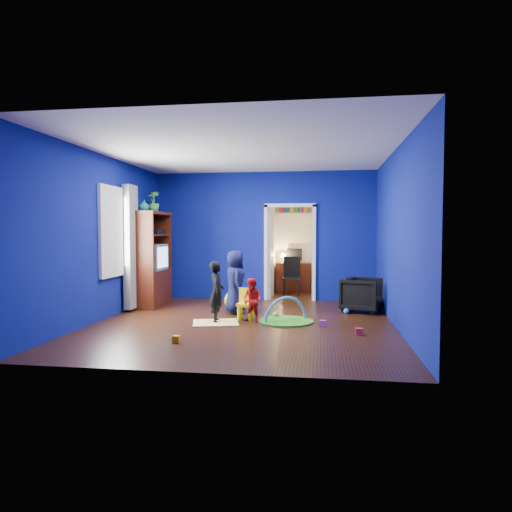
# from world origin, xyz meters

# --- Properties ---
(floor) EXTENTS (5.00, 5.50, 0.01)m
(floor) POSITION_xyz_m (0.00, 0.00, 0.00)
(floor) COLOR black
(floor) RESTS_ON ground
(ceiling) EXTENTS (5.00, 5.50, 0.01)m
(ceiling) POSITION_xyz_m (0.00, 0.00, 2.90)
(ceiling) COLOR white
(ceiling) RESTS_ON wall_back
(wall_back) EXTENTS (5.00, 0.02, 2.90)m
(wall_back) POSITION_xyz_m (0.00, 2.75, 1.45)
(wall_back) COLOR navy
(wall_back) RESTS_ON floor
(wall_front) EXTENTS (5.00, 0.02, 2.90)m
(wall_front) POSITION_xyz_m (0.00, -2.75, 1.45)
(wall_front) COLOR navy
(wall_front) RESTS_ON floor
(wall_left) EXTENTS (0.02, 5.50, 2.90)m
(wall_left) POSITION_xyz_m (-2.50, 0.00, 1.45)
(wall_left) COLOR navy
(wall_left) RESTS_ON floor
(wall_right) EXTENTS (0.02, 5.50, 2.90)m
(wall_right) POSITION_xyz_m (2.50, 0.00, 1.45)
(wall_right) COLOR navy
(wall_right) RESTS_ON floor
(alcove) EXTENTS (1.00, 1.75, 2.50)m
(alcove) POSITION_xyz_m (0.60, 3.62, 1.25)
(alcove) COLOR silver
(alcove) RESTS_ON floor
(armchair) EXTENTS (0.93, 0.92, 0.66)m
(armchair) POSITION_xyz_m (2.10, 1.43, 0.33)
(armchair) COLOR black
(armchair) RESTS_ON floor
(child_black) EXTENTS (0.33, 0.43, 1.05)m
(child_black) POSITION_xyz_m (-0.44, -0.02, 0.52)
(child_black) COLOR black
(child_black) RESTS_ON floor
(child_navy) EXTENTS (0.55, 0.68, 1.20)m
(child_navy) POSITION_xyz_m (-0.31, 0.91, 0.60)
(child_navy) COLOR #0E1735
(child_navy) RESTS_ON floor
(toddler_red) EXTENTS (0.46, 0.42, 0.76)m
(toddler_red) POSITION_xyz_m (0.15, 0.11, 0.38)
(toddler_red) COLOR red
(toddler_red) RESTS_ON floor
(vase) EXTENTS (0.28, 0.28, 0.23)m
(vase) POSITION_xyz_m (-2.22, 1.22, 2.07)
(vase) COLOR #0B475C
(vase) RESTS_ON tv_armoire
(potted_plant) EXTENTS (0.26, 0.26, 0.45)m
(potted_plant) POSITION_xyz_m (-2.22, 1.74, 2.18)
(potted_plant) COLOR green
(potted_plant) RESTS_ON tv_armoire
(tv_armoire) EXTENTS (0.58, 1.14, 1.96)m
(tv_armoire) POSITION_xyz_m (-2.22, 1.52, 0.98)
(tv_armoire) COLOR #3C170A
(tv_armoire) RESTS_ON floor
(crt_tv) EXTENTS (0.46, 0.70, 0.54)m
(crt_tv) POSITION_xyz_m (-2.18, 1.52, 1.02)
(crt_tv) COLOR silver
(crt_tv) RESTS_ON tv_armoire
(yellow_blanket) EXTENTS (0.88, 0.77, 0.03)m
(yellow_blanket) POSITION_xyz_m (-0.44, -0.12, 0.01)
(yellow_blanket) COLOR #F2E07A
(yellow_blanket) RESTS_ON floor
(hopper_ball) EXTENTS (0.42, 0.42, 0.42)m
(hopper_ball) POSITION_xyz_m (-0.36, 1.16, 0.21)
(hopper_ball) COLOR yellow
(hopper_ball) RESTS_ON floor
(kid_chair) EXTENTS (0.30, 0.30, 0.50)m
(kid_chair) POSITION_xyz_m (-0.00, 0.31, 0.25)
(kid_chair) COLOR yellow
(kid_chair) RESTS_ON floor
(play_mat) EXTENTS (0.95, 0.95, 0.03)m
(play_mat) POSITION_xyz_m (0.71, 0.23, 0.01)
(play_mat) COLOR #399621
(play_mat) RESTS_ON floor
(toy_arch) EXTENTS (0.72, 0.53, 0.85)m
(toy_arch) POSITION_xyz_m (0.71, 0.23, 0.02)
(toy_arch) COLOR #3F8CD8
(toy_arch) RESTS_ON floor
(window_left) EXTENTS (0.03, 0.95, 1.55)m
(window_left) POSITION_xyz_m (-2.48, 0.35, 1.55)
(window_left) COLOR white
(window_left) RESTS_ON wall_left
(curtain) EXTENTS (0.14, 0.42, 2.40)m
(curtain) POSITION_xyz_m (-2.37, 0.90, 1.25)
(curtain) COLOR slate
(curtain) RESTS_ON floor
(doorway) EXTENTS (1.16, 0.10, 2.10)m
(doorway) POSITION_xyz_m (0.60, 2.75, 1.05)
(doorway) COLOR white
(doorway) RESTS_ON floor
(study_desk) EXTENTS (0.88, 0.44, 0.75)m
(study_desk) POSITION_xyz_m (0.60, 4.26, 0.38)
(study_desk) COLOR #3D140A
(study_desk) RESTS_ON floor
(desk_monitor) EXTENTS (0.40, 0.05, 0.32)m
(desk_monitor) POSITION_xyz_m (0.60, 4.38, 0.95)
(desk_monitor) COLOR black
(desk_monitor) RESTS_ON study_desk
(desk_lamp) EXTENTS (0.14, 0.14, 0.14)m
(desk_lamp) POSITION_xyz_m (0.32, 4.32, 0.93)
(desk_lamp) COLOR #FFD88C
(desk_lamp) RESTS_ON study_desk
(folding_chair) EXTENTS (0.40, 0.40, 0.92)m
(folding_chair) POSITION_xyz_m (0.60, 3.30, 0.46)
(folding_chair) COLOR black
(folding_chair) RESTS_ON floor
(book_shelf) EXTENTS (0.88, 0.24, 0.04)m
(book_shelf) POSITION_xyz_m (0.60, 4.37, 2.02)
(book_shelf) COLOR white
(book_shelf) RESTS_ON study_desk
(toy_0) EXTENTS (0.10, 0.08, 0.10)m
(toy_0) POSITION_xyz_m (1.88, -0.61, 0.05)
(toy_0) COLOR #E62643
(toy_0) RESTS_ON floor
(toy_1) EXTENTS (0.11, 0.11, 0.11)m
(toy_1) POSITION_xyz_m (1.78, 1.14, 0.06)
(toy_1) COLOR #227BC4
(toy_1) RESTS_ON floor
(toy_2) EXTENTS (0.10, 0.08, 0.10)m
(toy_2) POSITION_xyz_m (-0.69, -1.47, 0.05)
(toy_2) COLOR #F5AD0C
(toy_2) RESTS_ON floor
(toy_3) EXTENTS (0.11, 0.11, 0.11)m
(toy_3) POSITION_xyz_m (0.49, 0.61, 0.06)
(toy_3) COLOR green
(toy_3) RESTS_ON floor
(toy_4) EXTENTS (0.10, 0.08, 0.10)m
(toy_4) POSITION_xyz_m (1.34, -0.07, 0.05)
(toy_4) COLOR #CB4CBE
(toy_4) RESTS_ON floor
(toy_5) EXTENTS (0.10, 0.08, 0.10)m
(toy_5) POSITION_xyz_m (-0.05, 1.09, 0.05)
(toy_5) COLOR #37C15A
(toy_5) RESTS_ON floor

